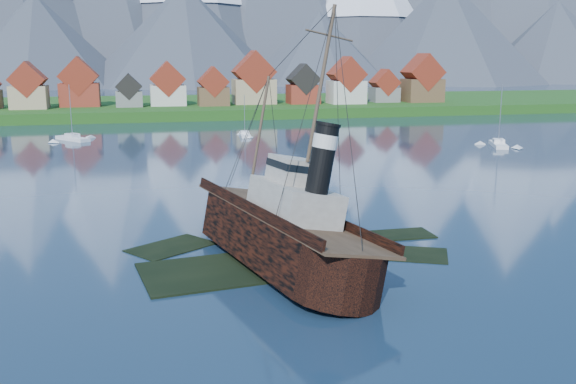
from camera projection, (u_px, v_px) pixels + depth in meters
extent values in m
plane|color=#172A40|center=(274.00, 259.00, 59.26)|extent=(1400.00, 1400.00, 0.00)
cube|color=black|center=(245.00, 272.00, 56.75)|extent=(19.08, 11.42, 1.00)
cube|color=black|center=(324.00, 247.00, 64.48)|extent=(15.15, 9.76, 1.00)
cube|color=black|center=(275.00, 235.00, 68.33)|extent=(11.45, 9.06, 1.00)
cube|color=black|center=(399.00, 258.00, 61.06)|extent=(10.27, 8.34, 1.00)
cube|color=black|center=(172.00, 251.00, 63.05)|extent=(9.42, 8.68, 1.00)
cube|color=black|center=(403.00, 238.00, 67.43)|extent=(6.00, 4.00, 1.00)
cube|color=#1C4012|center=(172.00, 111.00, 221.19)|extent=(600.00, 80.00, 3.20)
cube|color=#3F3D38|center=(180.00, 121.00, 185.00)|extent=(600.00, 2.50, 2.00)
cube|color=tan|center=(29.00, 97.00, 191.25)|extent=(10.50, 9.00, 6.80)
cube|color=maroon|center=(28.00, 79.00, 190.15)|extent=(10.69, 9.18, 10.69)
cube|color=maroon|center=(80.00, 95.00, 200.04)|extent=(12.00, 8.50, 7.20)
cube|color=maroon|center=(79.00, 76.00, 198.84)|extent=(12.22, 8.67, 12.22)
cube|color=slate|center=(129.00, 99.00, 198.86)|extent=(8.00, 7.00, 4.80)
cube|color=black|center=(129.00, 86.00, 198.06)|extent=(8.15, 7.14, 8.15)
cube|color=beige|center=(168.00, 95.00, 204.22)|extent=(11.00, 9.50, 6.40)
cube|color=maroon|center=(167.00, 79.00, 203.15)|extent=(11.20, 9.69, 11.20)
cube|color=brown|center=(213.00, 96.00, 203.59)|extent=(9.50, 8.00, 5.80)
cube|color=maroon|center=(213.00, 82.00, 202.63)|extent=(9.67, 8.16, 9.67)
cube|color=tan|center=(254.00, 91.00, 211.24)|extent=(13.50, 10.00, 8.00)
cube|color=maroon|center=(254.00, 72.00, 209.90)|extent=(13.75, 10.20, 13.75)
cube|color=maroon|center=(303.00, 94.00, 212.13)|extent=(10.00, 8.50, 6.20)
cube|color=black|center=(303.00, 79.00, 211.11)|extent=(10.18, 8.67, 10.18)
cube|color=beige|center=(346.00, 92.00, 212.25)|extent=(11.50, 9.00, 7.50)
cube|color=maroon|center=(347.00, 74.00, 211.04)|extent=(11.71, 9.18, 11.71)
cube|color=slate|center=(384.00, 95.00, 219.65)|extent=(9.00, 7.50, 5.00)
cube|color=maroon|center=(385.00, 82.00, 218.80)|extent=(9.16, 7.65, 9.16)
cube|color=brown|center=(422.00, 90.00, 220.35)|extent=(12.50, 10.00, 7.80)
cube|color=maroon|center=(423.00, 72.00, 219.07)|extent=(12.73, 10.20, 12.73)
cone|color=#2D333D|center=(361.00, 3.00, 522.70)|extent=(150.00, 150.00, 125.00)
cone|color=#2D333D|center=(37.00, 42.00, 394.34)|extent=(120.00, 120.00, 58.00)
cone|color=#2D333D|center=(185.00, 36.00, 408.77)|extent=(136.00, 136.00, 66.00)
cone|color=#2D333D|center=(319.00, 49.00, 434.26)|extent=(110.00, 110.00, 50.00)
cone|color=#2D333D|center=(444.00, 31.00, 448.83)|extent=(150.00, 150.00, 75.00)
cone|color=#2D333D|center=(555.00, 43.00, 471.36)|extent=(124.00, 124.00, 60.00)
cube|color=black|center=(276.00, 240.00, 57.35)|extent=(7.10, 20.45, 4.26)
cone|color=black|center=(251.00, 207.00, 69.99)|extent=(7.10, 7.10, 7.10)
cylinder|color=black|center=(305.00, 278.00, 47.61)|extent=(7.10, 7.10, 4.26)
cube|color=#4C3826|center=(276.00, 216.00, 56.89)|extent=(6.96, 26.98, 0.25)
cube|color=black|center=(238.00, 213.00, 56.04)|extent=(0.20, 26.13, 0.91)
cube|color=black|center=(313.00, 209.00, 57.55)|extent=(0.20, 26.13, 0.91)
cube|color=#ADA89E|center=(279.00, 203.00, 55.12)|extent=(5.28, 8.62, 3.04)
cube|color=#ADA89E|center=(277.00, 171.00, 55.54)|extent=(3.65, 4.06, 2.23)
cylinder|color=black|center=(288.00, 159.00, 51.03)|extent=(1.93, 1.93, 5.68)
cylinder|color=silver|center=(288.00, 141.00, 50.73)|extent=(2.03, 2.03, 1.12)
cylinder|color=#473828|center=(258.00, 136.00, 63.34)|extent=(0.28, 0.28, 12.17)
cylinder|color=#473828|center=(282.00, 82.00, 52.01)|extent=(0.32, 0.32, 13.19)
cube|color=white|center=(73.00, 140.00, 142.82)|extent=(8.08, 9.46, 1.33)
cube|color=white|center=(72.00, 135.00, 142.60)|extent=(3.45, 3.56, 0.78)
cylinder|color=gray|center=(71.00, 111.00, 141.48)|extent=(0.16, 0.16, 11.57)
cube|color=white|center=(498.00, 146.00, 133.21)|extent=(5.82, 9.98, 1.38)
cube|color=white|center=(499.00, 141.00, 132.98)|extent=(2.99, 3.33, 0.80)
cylinder|color=gray|center=(500.00, 114.00, 131.83)|extent=(0.16, 0.16, 11.94)
cube|color=white|center=(245.00, 136.00, 150.58)|extent=(2.82, 8.83, 1.04)
cube|color=white|center=(245.00, 132.00, 150.41)|extent=(2.09, 2.57, 0.61)
cylinder|color=gray|center=(245.00, 114.00, 149.53)|extent=(0.12, 0.12, 9.04)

